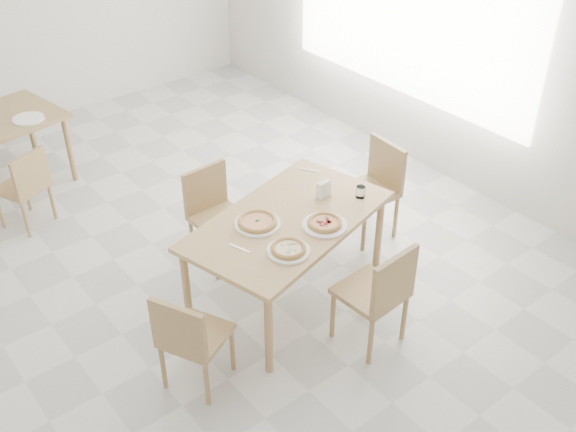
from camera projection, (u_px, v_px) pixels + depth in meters
room at (407, 16)px, 6.66m from camera, size 7.28×7.00×7.00m
main_table at (288, 226)px, 5.11m from camera, size 1.79×1.29×0.75m
chair_south at (380, 291)px, 4.75m from camera, size 0.46×0.46×0.88m
chair_north at (214, 209)px, 5.64m from camera, size 0.44×0.44×0.85m
chair_west at (189, 336)px, 4.43m from camera, size 0.54×0.54×0.82m
chair_east at (376, 183)px, 5.95m from camera, size 0.46×0.46×0.88m
plate_margherita at (258, 224)px, 4.99m from camera, size 0.34×0.34×0.02m
plate_mushroom at (288, 251)px, 4.72m from camera, size 0.30×0.30×0.02m
plate_pepperoni at (325, 225)px, 4.98m from camera, size 0.34×0.34×0.02m
pizza_margherita at (257, 221)px, 4.98m from camera, size 0.37×0.37×0.03m
pizza_mushroom at (288, 248)px, 4.70m from camera, size 0.33×0.33×0.03m
pizza_pepperoni at (325, 223)px, 4.96m from camera, size 0.26×0.26×0.03m
tumbler_a at (361, 192)px, 5.28m from camera, size 0.07×0.07×0.10m
tumbler_b at (321, 192)px, 5.28m from camera, size 0.07×0.07×0.09m
napkin_holder at (324, 190)px, 5.27m from camera, size 0.13×0.07×0.14m
fork_a at (239, 248)px, 4.75m from camera, size 0.07×0.18×0.01m
fork_b at (309, 170)px, 5.65m from camera, size 0.11×0.15×0.01m
chair_back_s at (26, 184)px, 6.04m from camera, size 0.51×0.51×0.78m
plate_empty at (28, 119)px, 6.44m from camera, size 0.30×0.30×0.02m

